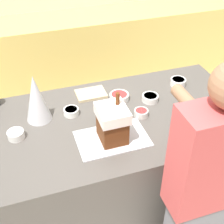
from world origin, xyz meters
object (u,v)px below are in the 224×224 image
Objects in this scene: baking_tray at (112,139)px; candy_bowl_behind_tray at (150,98)px; cookbook at (91,94)px; decorative_tree at (36,98)px; candy_bowl_near_tray_left at (71,111)px; gingerbread_house at (112,123)px; candy_bowl_far_right at (141,113)px; person at (204,192)px; candy_bowl_far_left at (178,82)px; candy_bowl_front_corner at (16,134)px; candy_bowl_beside_tree at (119,97)px.

candy_bowl_behind_tray is (0.38, 0.30, 0.02)m from baking_tray.
decorative_tree is at bearing -157.72° from cookbook.
baking_tray is at bearing -60.54° from candy_bowl_near_tray_left.
baking_tray is 1.44× the size of gingerbread_house.
gingerbread_house reaches higher than candy_bowl_far_right.
decorative_tree reaches higher than gingerbread_house.
decorative_tree is at bearing 131.58° from person.
person is (-0.32, -0.92, -0.08)m from candy_bowl_far_left.
cookbook is (0.00, 0.51, -0.12)m from gingerbread_house.
candy_bowl_front_corner is 0.39m from candy_bowl_near_tray_left.
person reaches higher than decorative_tree.
candy_bowl_beside_tree is 0.37m from candy_bowl_near_tray_left.
decorative_tree is 3.48× the size of candy_bowl_far_right.
candy_bowl_far_left is 0.54× the size of cookbook.
candy_bowl_front_corner is (-0.55, 0.20, 0.02)m from baking_tray.
candy_bowl_behind_tray reaches higher than cookbook.
baking_tray is at bearing -41.21° from decorative_tree.
candy_bowl_beside_tree is (-0.49, -0.04, -0.00)m from candy_bowl_far_left.
candy_bowl_behind_tray is at bearing -2.13° from candy_bowl_near_tray_left.
gingerbread_house is 2.20× the size of candy_bowl_beside_tree.
candy_bowl_front_corner is 0.64m from cookbook.
baking_tray is 4.26× the size of candy_bowl_front_corner.
candy_bowl_behind_tray is 0.57m from candy_bowl_near_tray_left.
candy_bowl_near_tray_left is (0.37, 0.13, -0.00)m from candy_bowl_front_corner.
candy_bowl_far_left is 0.49m from candy_bowl_far_right.
candy_bowl_beside_tree is at bearing 9.43° from candy_bowl_near_tray_left.
decorative_tree is 0.45m from cookbook.
gingerbread_house is at bearing -60.49° from candy_bowl_near_tray_left.
candy_bowl_far_left is 1.24m from candy_bowl_front_corner.
candy_bowl_beside_tree is 0.64× the size of cookbook.
baking_tray is at bearing -19.63° from candy_bowl_front_corner.
candy_bowl_far_right is at bearing -132.21° from candy_bowl_behind_tray.
candy_bowl_far_right is at bearing -53.66° from cookbook.
gingerbread_house reaches higher than candy_bowl_far_left.
gingerbread_house is at bearing -90.38° from cookbook.
baking_tray is at bearing -141.81° from candy_bowl_behind_tray.
candy_bowl_front_corner reaches higher than candy_bowl_far_right.
candy_bowl_behind_tray reaches higher than candy_bowl_near_tray_left.
candy_bowl_front_corner is at bearing 142.62° from person.
candy_bowl_far_right is (-0.13, -0.14, -0.00)m from candy_bowl_behind_tray.
baking_tray is 2.03× the size of cookbook.
candy_bowl_beside_tree is 0.90m from person.
decorative_tree reaches higher than candy_bowl_far_left.
candy_bowl_front_corner is at bearing -137.95° from decorative_tree.
candy_bowl_behind_tray is 0.43m from cookbook.
cookbook is (-0.18, 0.12, -0.02)m from candy_bowl_beside_tree.
candy_bowl_far_left is 0.98m from person.
gingerbread_house is 2.95× the size of candy_bowl_near_tray_left.
decorative_tree is (-0.39, 0.34, 0.04)m from gingerbread_house.
cookbook is at bearing 109.11° from person.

